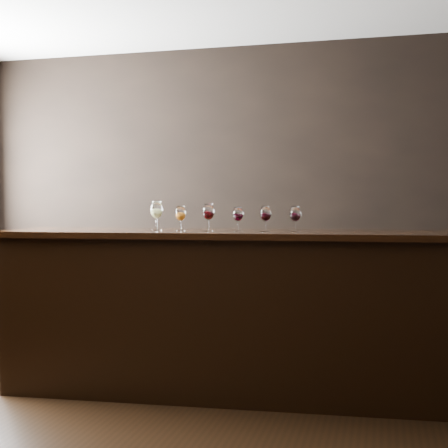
% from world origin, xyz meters
% --- Properties ---
extents(ground, '(5.00, 5.00, 0.00)m').
position_xyz_m(ground, '(0.00, 0.00, 0.00)').
color(ground, black).
rests_on(ground, ground).
extents(room_shell, '(5.02, 4.52, 2.81)m').
position_xyz_m(room_shell, '(-0.23, 0.11, 1.81)').
color(room_shell, black).
rests_on(room_shell, ground).
extents(bar_counter, '(3.31, 0.95, 1.14)m').
position_xyz_m(bar_counter, '(0.29, 1.12, 0.57)').
color(bar_counter, black).
rests_on(bar_counter, ground).
extents(bar_top, '(3.42, 1.03, 0.04)m').
position_xyz_m(bar_top, '(0.29, 1.12, 1.16)').
color(bar_top, black).
rests_on(bar_top, bar_counter).
extents(back_bar_shelf, '(2.34, 0.40, 0.84)m').
position_xyz_m(back_bar_shelf, '(0.35, 2.03, 0.42)').
color(back_bar_shelf, black).
rests_on(back_bar_shelf, ground).
extents(glass_white, '(0.09, 0.09, 0.22)m').
position_xyz_m(glass_white, '(-0.29, 1.12, 1.33)').
color(glass_white, white).
rests_on(glass_white, bar_top).
extents(glass_amber, '(0.08, 0.08, 0.18)m').
position_xyz_m(glass_amber, '(-0.09, 1.08, 1.31)').
color(glass_amber, white).
rests_on(glass_amber, bar_top).
extents(glass_red_a, '(0.08, 0.08, 0.20)m').
position_xyz_m(glass_red_a, '(0.12, 1.11, 1.32)').
color(glass_red_a, white).
rests_on(glass_red_a, bar_top).
extents(glass_red_b, '(0.07, 0.07, 0.18)m').
position_xyz_m(glass_red_b, '(0.33, 1.14, 1.30)').
color(glass_red_b, white).
rests_on(glass_red_b, bar_top).
extents(glass_red_c, '(0.08, 0.08, 0.18)m').
position_xyz_m(glass_red_c, '(0.54, 1.09, 1.31)').
color(glass_red_c, white).
rests_on(glass_red_c, bar_top).
extents(glass_red_d, '(0.08, 0.08, 0.18)m').
position_xyz_m(glass_red_d, '(0.75, 1.09, 1.31)').
color(glass_red_d, white).
rests_on(glass_red_d, bar_top).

